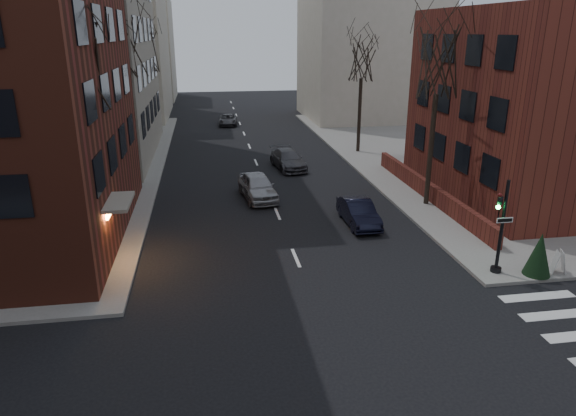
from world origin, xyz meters
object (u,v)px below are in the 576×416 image
Objects in this scene: sandwich_board at (559,262)px; tree_left_c at (144,51)px; traffic_signal at (500,233)px; tree_right_a at (439,64)px; streetlamp_far at (156,92)px; tree_left_b at (119,44)px; car_lane_gray at (288,160)px; tree_left_a at (77,63)px; evergreen_shrub at (539,254)px; tree_right_b at (362,59)px; car_lane_silver at (258,186)px; car_lane_far at (228,120)px; parked_sedan at (359,212)px; streetlamp_near at (128,130)px.

tree_left_c is at bearing 142.83° from sandwich_board.
tree_right_a reaches higher than traffic_signal.
tree_left_c reaches higher than streetlamp_far.
tree_left_b is 2.31× the size of car_lane_gray.
tree_left_a is 20.51m from evergreen_shrub.
streetlamp_far is at bearing 149.53° from tree_right_b.
car_lane_far is (-0.53, 26.22, -0.21)m from car_lane_silver.
traffic_signal reaches higher than parked_sedan.
streetlamp_near is at bearing -81.47° from tree_left_b.
car_lane_far is 40.40m from sandwich_board.
car_lane_gray is at bearing 97.80° from parked_sedan.
tree_left_a reaches higher than evergreen_shrub.
streetlamp_far is (-16.14, 33.01, 2.33)m from traffic_signal.
tree_right_b is at bearing -24.44° from tree_left_c.
evergreen_shrub reaches higher than parked_sedan.
tree_left_a is 2.55× the size of parked_sedan.
tree_left_b is 1.11× the size of tree_left_c.
tree_right_a is at bearing -54.69° from streetlamp_far.
evergreen_shrub is (0.72, -9.50, -6.96)m from tree_right_a.
tree_right_b is 1.96× the size of car_lane_gray.
car_lane_silver is (-9.60, -11.08, -6.81)m from tree_right_b.
tree_left_b is at bearing 90.00° from tree_left_a.
tree_left_a is 28.32m from streetlamp_far.
traffic_signal is at bearing -169.14° from sandwich_board.
tree_right_b is (17.60, -8.00, -0.44)m from tree_left_c.
tree_left_a is 9.07m from streetlamp_near.
parked_sedan is at bearing 7.48° from tree_left_a.
evergreen_shrub is at bearing -59.82° from tree_left_c.
tree_left_b is 5.89× the size of evergreen_shrub.
evergreen_shrub is (-0.98, -0.02, 0.43)m from sandwich_board.
tree_right_a is 1.55× the size of streetlamp_near.
car_lane_far is (7.47, 7.15, -7.46)m from tree_left_c.
streetlamp_near is 20.00m from streetlamp_far.
parked_sedan is at bearing -27.38° from streetlamp_near.
tree_right_a is at bearing -13.24° from streetlamp_near.
tree_right_a is 9.09m from parked_sedan.
car_lane_far is at bearing 128.35° from sandwich_board.
streetlamp_near is 1.00× the size of streetlamp_far.
tree_left_a is (-16.74, 5.01, 6.56)m from traffic_signal.
tree_left_b reaches higher than car_lane_far.
parked_sedan is at bearing 127.55° from evergreen_shrub.
tree_left_c is (-16.74, 31.01, 6.12)m from traffic_signal.
tree_right_a reaches higher than car_lane_gray.
tree_left_c is 19.34m from tree_right_b.
car_lane_far is (-3.51, 19.36, -0.11)m from car_lane_gray.
streetlamp_near is (-17.00, -10.00, -3.35)m from tree_right_b.
evergreen_shrub reaches higher than car_lane_gray.
car_lane_gray is at bearing 9.25° from tree_left_b.
tree_left_c is at bearing 120.18° from evergreen_shrub.
parked_sedan is 12.24m from car_lane_gray.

